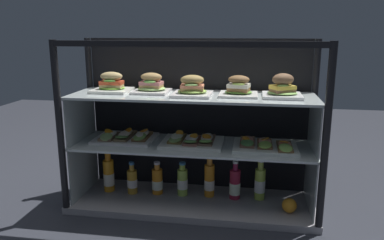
# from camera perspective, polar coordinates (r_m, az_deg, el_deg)

# --- Properties ---
(ground_plane) EXTENTS (6.00, 6.00, 0.02)m
(ground_plane) POSITION_cam_1_polar(r_m,az_deg,el_deg) (2.25, -0.00, -12.98)
(ground_plane) COLOR #2D2F37
(ground_plane) RESTS_ON ground
(case_base_deck) EXTENTS (1.38, 0.45, 0.04)m
(case_base_deck) POSITION_cam_1_polar(r_m,az_deg,el_deg) (2.24, -0.00, -12.32)
(case_base_deck) COLOR #A19DA0
(case_base_deck) RESTS_ON ground
(case_frame) EXTENTS (1.38, 0.45, 0.95)m
(case_frame) POSITION_cam_1_polar(r_m,az_deg,el_deg) (2.19, 0.48, 0.90)
(case_frame) COLOR black
(case_frame) RESTS_ON ground
(riser_lower_tier) EXTENTS (1.31, 0.37, 0.32)m
(riser_lower_tier) POSITION_cam_1_polar(r_m,az_deg,el_deg) (2.17, -0.00, -8.07)
(riser_lower_tier) COLOR silver
(riser_lower_tier) RESTS_ON case_base_deck
(shelf_lower_glass) EXTENTS (1.33, 0.39, 0.01)m
(shelf_lower_glass) POSITION_cam_1_polar(r_m,az_deg,el_deg) (2.12, -0.00, -3.87)
(shelf_lower_glass) COLOR silver
(shelf_lower_glass) RESTS_ON riser_lower_tier
(riser_upper_tier) EXTENTS (1.31, 0.37, 0.27)m
(riser_upper_tier) POSITION_cam_1_polar(r_m,az_deg,el_deg) (2.08, -0.00, -0.17)
(riser_upper_tier) COLOR silver
(riser_upper_tier) RESTS_ON shelf_lower_glass
(shelf_upper_glass) EXTENTS (1.33, 0.39, 0.01)m
(shelf_upper_glass) POSITION_cam_1_polar(r_m,az_deg,el_deg) (2.05, -0.00, 3.65)
(shelf_upper_glass) COLOR silver
(shelf_upper_glass) RESTS_ON riser_upper_tier
(plated_roll_sandwich_mid_left) EXTENTS (0.21, 0.21, 0.11)m
(plated_roll_sandwich_mid_left) POSITION_cam_1_polar(r_m,az_deg,el_deg) (2.20, -12.03, 5.23)
(plated_roll_sandwich_mid_left) COLOR white
(plated_roll_sandwich_mid_left) RESTS_ON shelf_upper_glass
(plated_roll_sandwich_left_of_center) EXTENTS (0.20, 0.20, 0.11)m
(plated_roll_sandwich_left_of_center) POSITION_cam_1_polar(r_m,az_deg,el_deg) (2.13, -6.15, 5.22)
(plated_roll_sandwich_left_of_center) COLOR white
(plated_roll_sandwich_left_of_center) RESTS_ON shelf_upper_glass
(plated_roll_sandwich_near_left_corner) EXTENTS (0.21, 0.21, 0.11)m
(plated_roll_sandwich_near_left_corner) POSITION_cam_1_polar(r_m,az_deg,el_deg) (2.01, 0.04, 4.82)
(plated_roll_sandwich_near_left_corner) COLOR white
(plated_roll_sandwich_near_left_corner) RESTS_ON shelf_upper_glass
(plated_roll_sandwich_center) EXTENTS (0.20, 0.20, 0.11)m
(plated_roll_sandwich_center) POSITION_cam_1_polar(r_m,az_deg,el_deg) (2.03, 7.05, 4.79)
(plated_roll_sandwich_center) COLOR white
(plated_roll_sandwich_center) RESTS_ON shelf_upper_glass
(plated_roll_sandwich_near_right_corner) EXTENTS (0.20, 0.20, 0.13)m
(plated_roll_sandwich_near_right_corner) POSITION_cam_1_polar(r_m,az_deg,el_deg) (2.02, 13.50, 4.63)
(plated_roll_sandwich_near_right_corner) COLOR white
(plated_roll_sandwich_near_right_corner) RESTS_ON shelf_upper_glass
(open_sandwich_tray_far_left) EXTENTS (0.34, 0.27, 0.06)m
(open_sandwich_tray_far_left) POSITION_cam_1_polar(r_m,az_deg,el_deg) (2.23, -9.96, -2.50)
(open_sandwich_tray_far_left) COLOR white
(open_sandwich_tray_far_left) RESTS_ON shelf_lower_glass
(open_sandwich_tray_near_right_corner) EXTENTS (0.34, 0.27, 0.06)m
(open_sandwich_tray_near_right_corner) POSITION_cam_1_polar(r_m,az_deg,el_deg) (2.11, -0.01, -3.13)
(open_sandwich_tray_near_right_corner) COLOR white
(open_sandwich_tray_near_right_corner) RESTS_ON shelf_lower_glass
(open_sandwich_tray_far_right) EXTENTS (0.34, 0.27, 0.06)m
(open_sandwich_tray_far_right) POSITION_cam_1_polar(r_m,az_deg,el_deg) (2.07, 10.98, -3.76)
(open_sandwich_tray_far_right) COLOR white
(open_sandwich_tray_far_right) RESTS_ON shelf_lower_glass
(juice_bottle_front_second) EXTENTS (0.06, 0.06, 0.26)m
(juice_bottle_front_second) POSITION_cam_1_polar(r_m,az_deg,el_deg) (2.36, -12.46, -8.14)
(juice_bottle_front_second) COLOR orange
(juice_bottle_front_second) RESTS_ON case_base_deck
(juice_bottle_front_fourth) EXTENTS (0.06, 0.06, 0.19)m
(juice_bottle_front_fourth) POSITION_cam_1_polar(r_m,az_deg,el_deg) (2.32, -9.01, -9.09)
(juice_bottle_front_fourth) COLOR gold
(juice_bottle_front_fourth) RESTS_ON case_base_deck
(juice_bottle_front_middle) EXTENTS (0.06, 0.06, 0.20)m
(juice_bottle_front_middle) POSITION_cam_1_polar(r_m,az_deg,el_deg) (2.29, -5.26, -9.20)
(juice_bottle_front_middle) COLOR orange
(juice_bottle_front_middle) RESTS_ON case_base_deck
(juice_bottle_tucked_behind) EXTENTS (0.06, 0.06, 0.20)m
(juice_bottle_tucked_behind) POSITION_cam_1_polar(r_m,az_deg,el_deg) (2.26, -1.45, -9.27)
(juice_bottle_tucked_behind) COLOR #B4D950
(juice_bottle_tucked_behind) RESTS_ON case_base_deck
(juice_bottle_back_left) EXTENTS (0.06, 0.06, 0.25)m
(juice_bottle_back_left) POSITION_cam_1_polar(r_m,az_deg,el_deg) (2.24, 2.64, -9.07)
(juice_bottle_back_left) COLOR orange
(juice_bottle_back_left) RESTS_ON case_base_deck
(juice_bottle_front_left_end) EXTENTS (0.06, 0.06, 0.23)m
(juice_bottle_front_left_end) POSITION_cam_1_polar(r_m,az_deg,el_deg) (2.23, 6.50, -9.66)
(juice_bottle_front_left_end) COLOR #9D1F38
(juice_bottle_front_left_end) RESTS_ON case_base_deck
(juice_bottle_back_center) EXTENTS (0.06, 0.06, 0.24)m
(juice_bottle_back_center) POSITION_cam_1_polar(r_m,az_deg,el_deg) (2.24, 10.22, -9.37)
(juice_bottle_back_center) COLOR #B7D64A
(juice_bottle_back_center) RESTS_ON case_base_deck
(orange_fruit_beside_bottles) EXTENTS (0.08, 0.08, 0.08)m
(orange_fruit_beside_bottles) POSITION_cam_1_polar(r_m,az_deg,el_deg) (2.14, 14.48, -12.37)
(orange_fruit_beside_bottles) COLOR orange
(orange_fruit_beside_bottles) RESTS_ON case_base_deck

